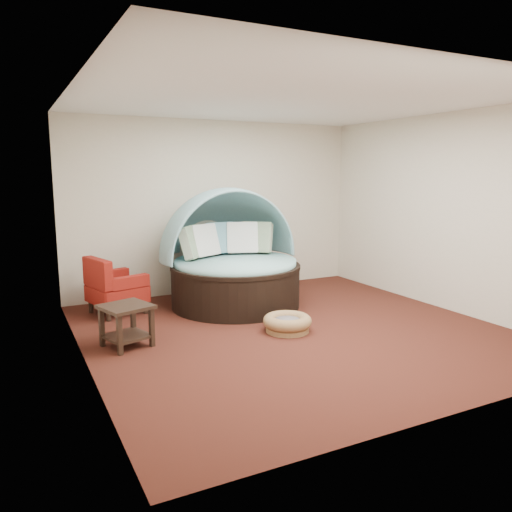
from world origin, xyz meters
name	(u,v)px	position (x,y,z in m)	size (l,w,h in m)	color
floor	(293,330)	(0.00, 0.00, 0.00)	(5.00, 5.00, 0.00)	#4A1C15
wall_back	(216,207)	(0.00, 2.50, 1.40)	(5.00, 5.00, 0.00)	beige
wall_front	(463,246)	(0.00, -2.50, 1.40)	(5.00, 5.00, 0.00)	beige
wall_left	(79,230)	(-2.50, 0.00, 1.40)	(5.00, 5.00, 0.00)	beige
wall_right	(444,212)	(2.50, 0.00, 1.40)	(5.00, 5.00, 0.00)	beige
ceiling	(296,100)	(0.00, 0.00, 2.80)	(5.00, 5.00, 0.00)	white
canopy_daybed	(232,251)	(-0.17, 1.52, 0.81)	(2.11, 1.99, 1.75)	black
pet_basket	(287,323)	(-0.09, -0.01, 0.11)	(0.78, 0.78, 0.21)	olive
red_armchair	(114,288)	(-1.86, 1.78, 0.37)	(0.85, 0.85, 0.81)	black
side_table	(126,320)	(-2.00, 0.36, 0.31)	(0.64, 0.64, 0.49)	black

